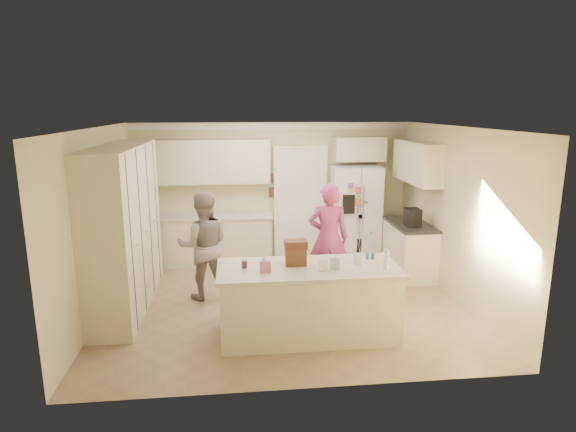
{
  "coord_description": "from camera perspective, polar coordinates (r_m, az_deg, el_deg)",
  "views": [
    {
      "loc": [
        -0.68,
        -6.75,
        2.88
      ],
      "look_at": [
        0.1,
        0.35,
        1.25
      ],
      "focal_mm": 30.0,
      "sensor_mm": 36.0,
      "label": 1
    }
  ],
  "objects": [
    {
      "name": "right_base_cab",
      "position": [
        8.66,
        14.18,
        -3.92
      ],
      "size": [
        0.6,
        1.2,
        0.88
      ],
      "primitive_type": "cube",
      "color": "beige",
      "rests_on": "floor"
    },
    {
      "name": "fridge_dispenser",
      "position": [
        8.77,
        7.2,
        1.37
      ],
      "size": [
        0.22,
        0.03,
        0.35
      ],
      "primitive_type": "cube",
      "color": "black",
      "rests_on": "refrigerator"
    },
    {
      "name": "wall_left",
      "position": [
        7.2,
        -21.64,
        -0.75
      ],
      "size": [
        0.02,
        4.6,
        2.6
      ],
      "primitive_type": "cube",
      "color": "beige",
      "rests_on": "ground"
    },
    {
      "name": "ceiling",
      "position": [
        6.79,
        -0.52,
        10.57
      ],
      "size": [
        5.2,
        4.6,
        0.02
      ],
      "primitive_type": "cube",
      "color": "white",
      "rests_on": "wall_back"
    },
    {
      "name": "wall_front",
      "position": [
        4.77,
        2.31,
        -6.54
      ],
      "size": [
        5.2,
        0.02,
        2.6
      ],
      "primitive_type": "cube",
      "color": "beige",
      "rests_on": "ground"
    },
    {
      "name": "shaker_salt",
      "position": [
        6.41,
        9.45,
        -4.68
      ],
      "size": [
        0.05,
        0.05,
        0.09
      ],
      "primitive_type": "cylinder",
      "color": "#426594",
      "rests_on": "island_top"
    },
    {
      "name": "jam_jar",
      "position": [
        6.02,
        -5.2,
        -5.72
      ],
      "size": [
        0.07,
        0.07,
        0.09
      ],
      "primitive_type": "cylinder",
      "color": "#59263F",
      "rests_on": "island_top"
    },
    {
      "name": "pantry_bank",
      "position": [
        7.34,
        -18.83,
        -1.29
      ],
      "size": [
        0.6,
        2.6,
        2.35
      ],
      "primitive_type": "cube",
      "color": "beige",
      "rests_on": "floor"
    },
    {
      "name": "wall_frame_lower",
      "position": [
        9.19,
        -1.81,
        2.82
      ],
      "size": [
        0.15,
        0.02,
        0.2
      ],
      "primitive_type": "cube",
      "color": "brown",
      "rests_on": "wall_back"
    },
    {
      "name": "island_base",
      "position": [
        6.22,
        2.41,
        -10.26
      ],
      "size": [
        2.2,
        0.9,
        0.88
      ],
      "primitive_type": "cube",
      "color": "beige",
      "rests_on": "floor"
    },
    {
      "name": "coffee_maker",
      "position": [
        8.3,
        14.56,
        -0.16
      ],
      "size": [
        0.22,
        0.28,
        0.3
      ],
      "primitive_type": "cube",
      "color": "black",
      "rests_on": "right_countertop"
    },
    {
      "name": "wall_back",
      "position": [
        9.23,
        -1.95,
        2.99
      ],
      "size": [
        5.2,
        0.02,
        2.6
      ],
      "primitive_type": "cube",
      "color": "beige",
      "rests_on": "ground"
    },
    {
      "name": "shaker_pepper",
      "position": [
        6.43,
        10.05,
        -4.65
      ],
      "size": [
        0.05,
        0.05,
        0.09
      ],
      "primitive_type": "cylinder",
      "color": "#426594",
      "rests_on": "island_top"
    },
    {
      "name": "wall_frame_upper",
      "position": [
        9.15,
        -1.82,
        4.49
      ],
      "size": [
        0.15,
        0.02,
        0.2
      ],
      "primitive_type": "cube",
      "color": "brown",
      "rests_on": "wall_back"
    },
    {
      "name": "wall_right",
      "position": [
        7.68,
        19.26,
        0.24
      ],
      "size": [
        0.02,
        4.6,
        2.6
      ],
      "primitive_type": "cube",
      "color": "beige",
      "rests_on": "ground"
    },
    {
      "name": "floor",
      "position": [
        7.38,
        -0.48,
        -10.21
      ],
      "size": [
        5.2,
        4.6,
        0.02
      ],
      "primitive_type": "cube",
      "color": "#937A59",
      "rests_on": "ground"
    },
    {
      "name": "dollhouse_roof",
      "position": [
        6.04,
        0.93,
        -3.36
      ],
      "size": [
        0.28,
        0.2,
        0.1
      ],
      "primitive_type": "cube",
      "color": "#592D1E",
      "rests_on": "dollhouse_body"
    },
    {
      "name": "dollhouse_body",
      "position": [
        6.09,
        0.92,
        -4.8
      ],
      "size": [
        0.26,
        0.18,
        0.22
      ],
      "primitive_type": "cube",
      "color": "brown",
      "rests_on": "island_top"
    },
    {
      "name": "fridge_handle_r",
      "position": [
        8.85,
        8.89,
        0.76
      ],
      "size": [
        0.02,
        0.02,
        0.85
      ],
      "primitive_type": "cylinder",
      "color": "silver",
      "rests_on": "refrigerator"
    },
    {
      "name": "doorway_opening",
      "position": [
        9.3,
        1.46,
        1.5
      ],
      "size": [
        0.9,
        0.06,
        2.1
      ],
      "primitive_type": "cube",
      "color": "black",
      "rests_on": "floor"
    },
    {
      "name": "teen_boy",
      "position": [
        7.4,
        -9.98,
        -3.45
      ],
      "size": [
        0.85,
        0.68,
        1.66
      ],
      "primitive_type": "imported",
      "rotation": [
        0.0,
        0.0,
        3.21
      ],
      "color": "gray",
      "rests_on": "floor"
    },
    {
      "name": "fridge_magnets",
      "position": [
        8.87,
        8.54,
        -0.19
      ],
      "size": [
        0.76,
        0.02,
        1.44
      ],
      "primitive_type": null,
      "color": "tan",
      "rests_on": "refrigerator"
    },
    {
      "name": "right_upper_cab",
      "position": [
        8.59,
        15.05,
        6.2
      ],
      "size": [
        0.35,
        1.5,
        0.7
      ],
      "primitive_type": "cube",
      "color": "beige",
      "rests_on": "wall_right"
    },
    {
      "name": "doorway_casing",
      "position": [
        9.27,
        1.49,
        1.46
      ],
      "size": [
        1.02,
        0.03,
        2.22
      ],
      "primitive_type": "cube",
      "color": "white",
      "rests_on": "floor"
    },
    {
      "name": "over_fridge_cab",
      "position": [
        9.21,
        8.48,
        7.86
      ],
      "size": [
        0.95,
        0.35,
        0.45
      ],
      "primitive_type": "cube",
      "color": "beige",
      "rests_on": "wall_back"
    },
    {
      "name": "back_upper_cab",
      "position": [
        8.95,
        -9.3,
        6.4
      ],
      "size": [
        2.2,
        0.35,
        0.8
      ],
      "primitive_type": "cube",
      "color": "beige",
      "rests_on": "wall_back"
    },
    {
      "name": "utensil_crock",
      "position": [
        6.2,
        8.36,
        -4.96
      ],
      "size": [
        0.13,
        0.13,
        0.15
      ],
      "primitive_type": "cylinder",
      "color": "white",
      "rests_on": "island_top"
    },
    {
      "name": "water_bottle",
      "position": [
        6.09,
        11.59,
        -4.98
      ],
      "size": [
        0.07,
        0.07,
        0.24
      ],
      "primitive_type": "cylinder",
      "color": "silver",
      "rests_on": "island_top"
    },
    {
      "name": "back_base_cab",
      "position": [
        9.1,
        -9.01,
        -2.86
      ],
      "size": [
        2.2,
        0.6,
        0.88
      ],
      "primitive_type": "cube",
      "color": "beige",
      "rests_on": "floor"
    },
    {
      "name": "tissue_plume",
      "position": [
        5.84,
        -2.74,
        -4.87
      ],
      "size": [
        0.08,
        0.08,
        0.08
      ],
      "primitive_type": "cone",
      "color": "white",
      "rests_on": "tissue_box"
    },
    {
      "name": "greeting_card_a",
      "position": [
        5.86,
        4.22,
        -5.86
      ],
      "size": [
        0.12,
        0.06,
        0.16
      ],
      "primitive_type": "cube",
      "rotation": [
        0.15,
        0.0,
        0.2
      ],
      "color": "white",
      "rests_on": "island_top"
    },
    {
      "name": "crown_back",
      "position": [
        9.05,
        -1.99,
        10.63
      ],
      "size": [
        5.2,
        0.08,
        0.12
      ],
      "primitive_type": "cube",
      "color": "white",
      "rests_on": "wall_back"
    },
    {
      "name": "back_countertop",
      "position": [
        8.98,
        -9.11,
        -0.05
      ],
      "size": [
        2.24,
        0.63,
        0.04
      ],
      "primitive_type": "cube",
      "color": "beige",
      "rests_on": "back_base_cab"
    },
    {
      "name": "right_countertop",
      "position": [
        8.54,
        14.28,
        -0.97
      ],
      "size": [
        0.63,
        1.24,
        0.04
      ],
      "primitive_type": "cube",
      "color": "#2D2B28",
      "rests_on": "right_base_cab"
    },
    {
      "name": "fridge_seam",
      "position": [
        8.88,
        8.52,
        -0.17
      ],
      "size": [
        0.02,
        0.02,
        1.78
      ],
      "primitive_type": "cube",
      "color": "gray",
      "rests_on": "refrigerator"
    },
    {
      "name": "island_top",
      "position": [
        6.06,
        2.45,
        -6.26
      ],
      "size": [
        2.28,
        0.96,
        0.05
      ],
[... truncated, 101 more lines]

